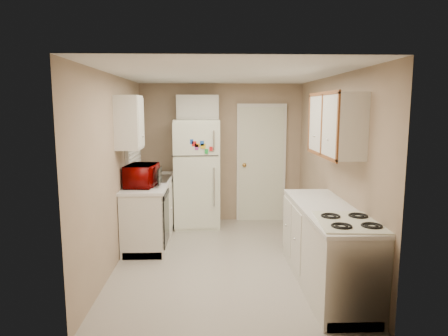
{
  "coord_description": "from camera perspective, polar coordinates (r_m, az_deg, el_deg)",
  "views": [
    {
      "loc": [
        -0.19,
        -5.05,
        1.99
      ],
      "look_at": [
        0.0,
        0.5,
        1.15
      ],
      "focal_mm": 32.0,
      "sensor_mm": 36.0,
      "label": 1
    }
  ],
  "objects": [
    {
      "name": "dishwasher",
      "position": [
        5.59,
        -8.32,
        -7.05
      ],
      "size": [
        0.03,
        0.58,
        0.72
      ],
      "primitive_type": "cube",
      "color": "black",
      "rests_on": "floor"
    },
    {
      "name": "refrigerator",
      "position": [
        6.73,
        -4.0,
        -0.75
      ],
      "size": [
        0.79,
        0.77,
        1.8
      ],
      "primitive_type": "cube",
      "rotation": [
        0.0,
        0.0,
        0.07
      ],
      "color": "silver",
      "rests_on": "floor"
    },
    {
      "name": "window_blinds",
      "position": [
        6.22,
        -12.84,
        4.8
      ],
      "size": [
        0.1,
        0.98,
        1.08
      ],
      "primitive_type": "cube",
      "color": "silver",
      "rests_on": "wall_left"
    },
    {
      "name": "stove",
      "position": [
        4.19,
        17.3,
        -13.35
      ],
      "size": [
        0.67,
        0.8,
        0.91
      ],
      "primitive_type": "cube",
      "rotation": [
        0.0,
        0.0,
        -0.09
      ],
      "color": "silver",
      "rests_on": "floor"
    },
    {
      "name": "interior_door",
      "position": [
        7.04,
        5.33,
        0.65
      ],
      "size": [
        0.86,
        0.06,
        2.08
      ],
      "primitive_type": "cube",
      "color": "silver",
      "rests_on": "floor"
    },
    {
      "name": "soap_bottle",
      "position": [
        6.61,
        -10.29,
        -0.15
      ],
      "size": [
        0.1,
        0.1,
        0.18
      ],
      "primitive_type": "imported",
      "rotation": [
        0.0,
        0.0,
        -0.25
      ],
      "color": "white",
      "rests_on": "left_counter"
    },
    {
      "name": "ceiling",
      "position": [
        5.07,
        0.2,
        13.23
      ],
      "size": [
        3.8,
        3.8,
        0.0
      ],
      "primitive_type": "plane",
      "color": "white",
      "rests_on": "floor"
    },
    {
      "name": "wall_right",
      "position": [
        5.35,
        15.34,
        -0.2
      ],
      "size": [
        3.8,
        3.8,
        0.0
      ],
      "primitive_type": "plane",
      "color": "tan",
      "rests_on": "floor"
    },
    {
      "name": "wall_front",
      "position": [
        3.25,
        1.44,
        -5.49
      ],
      "size": [
        2.8,
        2.8,
        0.0
      ],
      "primitive_type": "plane",
      "color": "tan",
      "rests_on": "floor"
    },
    {
      "name": "floor",
      "position": [
        5.43,
        0.18,
        -12.89
      ],
      "size": [
        3.8,
        3.8,
        0.0
      ],
      "primitive_type": "plane",
      "color": "beige",
      "rests_on": "ground"
    },
    {
      "name": "sink",
      "position": [
        6.27,
        -10.28,
        -1.92
      ],
      "size": [
        0.54,
        0.74,
        0.16
      ],
      "primitive_type": "cube",
      "color": "gray",
      "rests_on": "left_counter"
    },
    {
      "name": "cabinet_over_fridge",
      "position": [
        6.8,
        -3.77,
        8.67
      ],
      "size": [
        0.7,
        0.3,
        0.4
      ],
      "primitive_type": "cube",
      "color": "silver",
      "rests_on": "wall_back"
    },
    {
      "name": "wall_left",
      "position": [
        5.25,
        -15.25,
        -0.36
      ],
      "size": [
        3.8,
        3.8,
        0.0
      ],
      "primitive_type": "plane",
      "color": "tan",
      "rests_on": "floor"
    },
    {
      "name": "right_counter",
      "position": [
        4.7,
        14.33,
        -10.81
      ],
      "size": [
        0.6,
        2.0,
        0.9
      ],
      "primitive_type": "cube",
      "color": "silver",
      "rests_on": "floor"
    },
    {
      "name": "upper_cabinet_left",
      "position": [
        5.38,
        -13.41,
        6.34
      ],
      "size": [
        0.3,
        0.45,
        0.7
      ],
      "primitive_type": "cube",
      "color": "silver",
      "rests_on": "wall_left"
    },
    {
      "name": "microwave",
      "position": [
        5.68,
        -11.66,
        -1.1
      ],
      "size": [
        0.59,
        0.37,
        0.37
      ],
      "primitive_type": "imported",
      "rotation": [
        0.0,
        0.0,
        1.46
      ],
      "color": "#780403",
      "rests_on": "left_counter"
    },
    {
      "name": "wall_back",
      "position": [
        7.0,
        -0.39,
        2.13
      ],
      "size": [
        2.8,
        2.8,
        0.0
      ],
      "primitive_type": "plane",
      "color": "tan",
      "rests_on": "floor"
    },
    {
      "name": "upper_cabinet_right",
      "position": [
        4.78,
        15.67,
        5.99
      ],
      "size": [
        0.3,
        1.2,
        0.7
      ],
      "primitive_type": "cube",
      "color": "silver",
      "rests_on": "wall_right"
    },
    {
      "name": "left_counter",
      "position": [
        6.21,
        -10.37,
        -5.89
      ],
      "size": [
        0.6,
        1.8,
        0.9
      ],
      "primitive_type": "cube",
      "color": "silver",
      "rests_on": "floor"
    }
  ]
}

